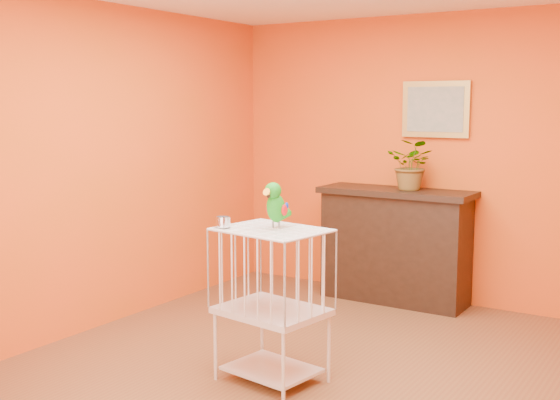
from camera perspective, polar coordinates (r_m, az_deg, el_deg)
The scene contains 8 objects.
ground at distance 4.79m, azimuth 2.47°, elevation -14.25°, with size 4.50×4.50×0.00m, color brown.
room_shell at distance 4.44m, azimuth 2.59°, elevation 5.04°, with size 4.50×4.50×4.50m.
console_cabinet at distance 6.49m, azimuth 9.31°, elevation -3.65°, with size 1.40×0.50×1.04m.
potted_plant at distance 6.34m, azimuth 10.67°, elevation 2.38°, with size 0.41×0.45×0.35m, color #26722D.
framed_picture at distance 6.46m, azimuth 12.53°, elevation 7.21°, with size 0.62×0.04×0.50m.
birdcage at distance 4.57m, azimuth -0.68°, elevation -8.38°, with size 0.72×0.59×1.01m.
feed_cup at distance 4.53m, azimuth -4.66°, elevation -1.77°, with size 0.10×0.10×0.07m, color silver.
parrot at distance 4.47m, azimuth -0.34°, elevation -0.37°, with size 0.15×0.27×0.30m.
Camera 1 is at (2.21, -3.85, 1.80)m, focal length 45.00 mm.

